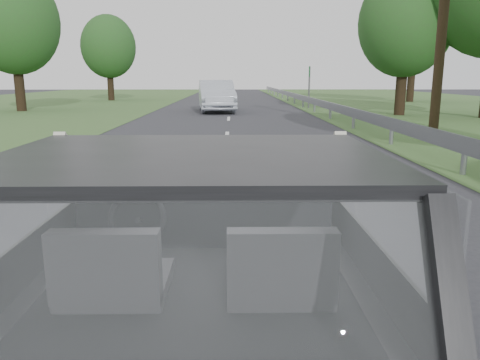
{
  "coord_description": "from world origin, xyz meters",
  "views": [
    {
      "loc": [
        0.18,
        -2.38,
        1.75
      ],
      "look_at": [
        0.22,
        0.54,
        1.11
      ],
      "focal_mm": 35.0,
      "sensor_mm": 36.0,
      "label": 1
    }
  ],
  "objects_px": {
    "subject_car": "(200,271)",
    "cat": "(233,185)",
    "other_car": "(216,96)",
    "highway_sign": "(309,88)"
  },
  "relations": [
    {
      "from": "subject_car",
      "to": "cat",
      "type": "xyz_separation_m",
      "value": [
        0.18,
        0.57,
        0.35
      ]
    },
    {
      "from": "subject_car",
      "to": "other_car",
      "type": "height_order",
      "value": "other_car"
    },
    {
      "from": "cat",
      "to": "other_car",
      "type": "relative_size",
      "value": 0.1
    },
    {
      "from": "cat",
      "to": "other_car",
      "type": "xyz_separation_m",
      "value": [
        -0.86,
        21.94,
        -0.26
      ]
    },
    {
      "from": "other_car",
      "to": "highway_sign",
      "type": "relative_size",
      "value": 2.08
    },
    {
      "from": "cat",
      "to": "highway_sign",
      "type": "height_order",
      "value": "highway_sign"
    },
    {
      "from": "subject_car",
      "to": "other_car",
      "type": "bearing_deg",
      "value": 91.72
    },
    {
      "from": "cat",
      "to": "highway_sign",
      "type": "xyz_separation_m",
      "value": [
        4.43,
        24.59,
        0.12
      ]
    },
    {
      "from": "highway_sign",
      "to": "subject_car",
      "type": "bearing_deg",
      "value": -89.61
    },
    {
      "from": "subject_car",
      "to": "cat",
      "type": "height_order",
      "value": "subject_car"
    }
  ]
}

